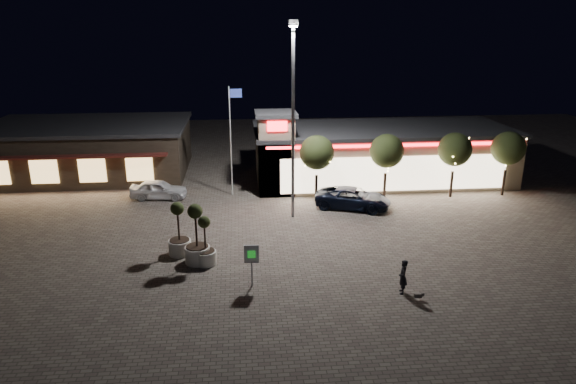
{
  "coord_description": "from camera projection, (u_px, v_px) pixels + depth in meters",
  "views": [
    {
      "loc": [
        -1.34,
        -23.55,
        12.1
      ],
      "look_at": [
        1.49,
        6.0,
        2.38
      ],
      "focal_mm": 32.0,
      "sensor_mm": 36.0,
      "label": 1
    }
  ],
  "objects": [
    {
      "name": "string_tree_a",
      "position": [
        317.0,
        153.0,
        35.82
      ],
      "size": [
        2.42,
        2.42,
        4.79
      ],
      "color": "#332319",
      "rests_on": "ground"
    },
    {
      "name": "pedestrian",
      "position": [
        403.0,
        277.0,
        24.02
      ],
      "size": [
        0.5,
        0.67,
        1.68
      ],
      "primitive_type": "imported",
      "rotation": [
        0.0,
        0.0,
        -1.74
      ],
      "color": "black",
      "rests_on": "ground"
    },
    {
      "name": "white_sedan",
      "position": [
        159.0,
        189.0,
        37.25
      ],
      "size": [
        4.15,
        1.91,
        1.38
      ],
      "primitive_type": "imported",
      "rotation": [
        0.0,
        0.0,
        1.5
      ],
      "color": "silver",
      "rests_on": "ground"
    },
    {
      "name": "retail_building",
      "position": [
        375.0,
        153.0,
        41.3
      ],
      "size": [
        20.4,
        8.4,
        6.1
      ],
      "color": "gray",
      "rests_on": "ground"
    },
    {
      "name": "string_tree_d",
      "position": [
        508.0,
        148.0,
        37.09
      ],
      "size": [
        2.42,
        2.42,
        4.79
      ],
      "color": "#332319",
      "rests_on": "ground"
    },
    {
      "name": "restaurant_building",
      "position": [
        89.0,
        149.0,
        43.12
      ],
      "size": [
        16.4,
        11.0,
        4.3
      ],
      "color": "#382D23",
      "rests_on": "ground"
    },
    {
      "name": "planter_left",
      "position": [
        179.0,
        238.0,
        28.09
      ],
      "size": [
        1.24,
        1.24,
        3.05
      ],
      "color": "white",
      "rests_on": "ground"
    },
    {
      "name": "flagpole",
      "position": [
        232.0,
        132.0,
        36.81
      ],
      "size": [
        0.95,
        0.1,
        8.0
      ],
      "color": "white",
      "rests_on": "ground"
    },
    {
      "name": "string_tree_c",
      "position": [
        455.0,
        150.0,
        36.73
      ],
      "size": [
        2.42,
        2.42,
        4.79
      ],
      "color": "#332319",
      "rests_on": "ground"
    },
    {
      "name": "ground",
      "position": [
        270.0,
        274.0,
        26.16
      ],
      "size": [
        90.0,
        90.0,
        0.0
      ],
      "primitive_type": "plane",
      "color": "#685F54",
      "rests_on": "ground"
    },
    {
      "name": "valet_sign",
      "position": [
        252.0,
        258.0,
        24.51
      ],
      "size": [
        0.7,
        0.12,
        2.13
      ],
      "color": "gray",
      "rests_on": "ground"
    },
    {
      "name": "planter_right",
      "position": [
        197.0,
        245.0,
        27.09
      ],
      "size": [
        1.34,
        1.34,
        3.3
      ],
      "color": "white",
      "rests_on": "ground"
    },
    {
      "name": "pickup_truck",
      "position": [
        353.0,
        198.0,
        35.3
      ],
      "size": [
        5.65,
        4.06,
        1.43
      ],
      "primitive_type": "imported",
      "rotation": [
        0.0,
        0.0,
        1.2
      ],
      "color": "black",
      "rests_on": "ground"
    },
    {
      "name": "floodlight_pole",
      "position": [
        293.0,
        111.0,
        31.73
      ],
      "size": [
        0.6,
        0.4,
        12.38
      ],
      "color": "gray",
      "rests_on": "ground"
    },
    {
      "name": "planter_mid",
      "position": [
        206.0,
        249.0,
        26.96
      ],
      "size": [
        1.1,
        1.1,
        2.71
      ],
      "color": "white",
      "rests_on": "ground"
    },
    {
      "name": "dog",
      "position": [
        420.0,
        295.0,
        23.58
      ],
      "size": [
        0.47,
        0.19,
        0.25
      ],
      "color": "#59514C",
      "rests_on": "ground"
    },
    {
      "name": "string_tree_b",
      "position": [
        387.0,
        151.0,
        36.28
      ],
      "size": [
        2.42,
        2.42,
        4.79
      ],
      "color": "#332319",
      "rests_on": "ground"
    }
  ]
}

